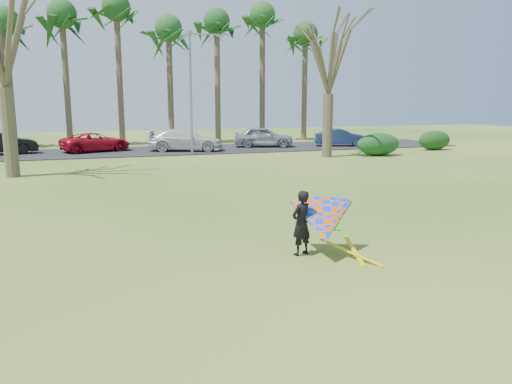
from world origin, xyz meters
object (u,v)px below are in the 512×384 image
object	(u,v)px
car_2	(96,142)
car_3	(186,140)
streetlight	(193,87)
bare_tree_right	(329,52)
kite_flyer	(321,221)
bare_tree_left	(0,26)
car_5	(341,137)
car_1	(1,143)
car_4	(263,137)

from	to	relation	value
car_2	car_3	size ratio (longest dim) A/B	0.90
streetlight	car_2	size ratio (longest dim) A/B	1.70
bare_tree_right	kite_flyer	size ratio (longest dim) A/B	3.86
bare_tree_left	car_5	xyz separation A→B (m)	(22.13, 9.05, -6.19)
car_3	car_5	distance (m)	12.18
car_3	kite_flyer	distance (m)	24.84
bare_tree_right	kite_flyer	bearing A→B (deg)	-116.35
car_3	kite_flyer	xyz separation A→B (m)	(-1.21, -24.81, 0.02)
bare_tree_right	kite_flyer	distance (m)	21.65
car_3	car_5	size ratio (longest dim) A/B	1.29
bare_tree_left	car_2	distance (m)	12.83
car_1	car_2	distance (m)	5.99
bare_tree_right	car_4	size ratio (longest dim) A/B	2.03
car_2	car_5	size ratio (longest dim) A/B	1.16
bare_tree_right	car_2	world-z (taller)	bare_tree_right
car_2	car_3	xyz separation A→B (m)	(6.05, -1.43, 0.11)
bare_tree_right	car_5	bearing A→B (deg)	55.72
car_1	car_3	xyz separation A→B (m)	(12.04, -1.34, 0.02)
bare_tree_left	streetlight	size ratio (longest dim) A/B	1.21
car_2	car_5	distance (m)	18.29
streetlight	car_4	world-z (taller)	streetlight
bare_tree_left	car_2	size ratio (longest dim) A/B	2.06
car_4	car_5	xyz separation A→B (m)	(5.97, -1.18, -0.11)
bare_tree_right	kite_flyer	world-z (taller)	bare_tree_right
bare_tree_right	car_1	distance (m)	22.19
car_1	car_3	bearing A→B (deg)	-107.88
car_1	car_4	world-z (taller)	car_4
bare_tree_right	streetlight	size ratio (longest dim) A/B	1.15
bare_tree_right	car_2	bearing A→B (deg)	151.90
bare_tree_left	streetlight	distance (m)	12.58
streetlight	car_2	xyz separation A→B (m)	(-6.26, 3.53, -3.75)
car_2	car_3	bearing A→B (deg)	-122.94
car_1	kite_flyer	distance (m)	28.30
streetlight	car_4	xyz separation A→B (m)	(5.99, 3.24, -3.63)
bare_tree_left	bare_tree_right	size ratio (longest dim) A/B	1.05
car_1	car_2	bearing A→B (deg)	-100.65
bare_tree_right	streetlight	distance (m)	9.05
car_5	kite_flyer	size ratio (longest dim) A/B	1.69
car_4	car_5	size ratio (longest dim) A/B	1.12
car_5	car_4	bearing A→B (deg)	99.26
car_1	bare_tree_left	bearing A→B (deg)	179.82
bare_tree_right	bare_tree_left	bearing A→B (deg)	-170.54
bare_tree_right	car_1	bearing A→B (deg)	159.69
car_3	car_4	world-z (taller)	car_4
bare_tree_left	car_2	world-z (taller)	bare_tree_left
car_3	kite_flyer	bearing A→B (deg)	-165.79
car_1	car_5	size ratio (longest dim) A/B	1.11
car_1	car_4	size ratio (longest dim) A/B	0.99
car_3	car_2	bearing A→B (deg)	93.69
car_4	car_5	world-z (taller)	car_4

